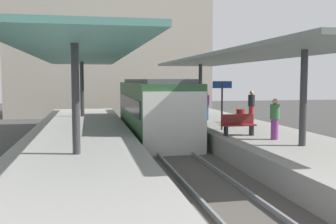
# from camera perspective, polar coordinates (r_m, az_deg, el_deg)

# --- Properties ---
(ground_plane) EXTENTS (80.00, 80.00, 0.00)m
(ground_plane) POSITION_cam_1_polar(r_m,az_deg,el_deg) (17.73, -0.20, -5.91)
(ground_plane) COLOR #383835
(platform_left) EXTENTS (4.40, 28.00, 1.00)m
(platform_left) POSITION_cam_1_polar(r_m,az_deg,el_deg) (17.31, -12.67, -4.61)
(platform_left) COLOR gray
(platform_left) RESTS_ON ground_plane
(platform_right) EXTENTS (4.40, 28.00, 1.00)m
(platform_right) POSITION_cam_1_polar(r_m,az_deg,el_deg) (18.75, 11.29, -3.87)
(platform_right) COLOR gray
(platform_right) RESTS_ON ground_plane
(track_ballast) EXTENTS (3.20, 28.00, 0.20)m
(track_ballast) POSITION_cam_1_polar(r_m,az_deg,el_deg) (17.71, -0.20, -5.59)
(track_ballast) COLOR #4C4742
(track_ballast) RESTS_ON ground_plane
(rail_near_side) EXTENTS (0.08, 28.00, 0.14)m
(rail_near_side) POSITION_cam_1_polar(r_m,az_deg,el_deg) (17.55, -2.51, -5.13)
(rail_near_side) COLOR slate
(rail_near_side) RESTS_ON track_ballast
(rail_far_side) EXTENTS (0.08, 28.00, 0.14)m
(rail_far_side) POSITION_cam_1_polar(r_m,az_deg,el_deg) (17.83, 2.08, -4.97)
(rail_far_side) COLOR slate
(rail_far_side) RESTS_ON track_ballast
(commuter_train) EXTENTS (2.78, 10.75, 3.10)m
(commuter_train) POSITION_cam_1_polar(r_m,az_deg,el_deg) (20.98, -2.11, 0.51)
(commuter_train) COLOR #2D5633
(commuter_train) RESTS_ON track_ballast
(canopy_left) EXTENTS (4.18, 21.00, 3.53)m
(canopy_left) POSITION_cam_1_polar(r_m,az_deg,el_deg) (18.52, -12.81, 8.10)
(canopy_left) COLOR #333335
(canopy_left) RESTS_ON platform_left
(canopy_right) EXTENTS (4.18, 21.00, 3.45)m
(canopy_right) POSITION_cam_1_polar(r_m,az_deg,el_deg) (19.87, 9.89, 7.70)
(canopy_right) COLOR #333335
(canopy_right) RESTS_ON platform_right
(platform_bench) EXTENTS (1.40, 0.41, 0.86)m
(platform_bench) POSITION_cam_1_polar(r_m,az_deg,el_deg) (16.25, 10.19, -1.74)
(platform_bench) COLOR black
(platform_bench) RESTS_ON platform_right
(platform_sign) EXTENTS (0.90, 0.08, 2.21)m
(platform_sign) POSITION_cam_1_polar(r_m,az_deg,el_deg) (17.93, 7.89, 2.61)
(platform_sign) COLOR #262628
(platform_sign) RESTS_ON platform_right
(litter_bin) EXTENTS (0.44, 0.44, 0.80)m
(litter_bin) POSITION_cam_1_polar(r_m,az_deg,el_deg) (19.97, 10.54, -0.73)
(litter_bin) COLOR maroon
(litter_bin) RESTS_ON platform_right
(passenger_near_bench) EXTENTS (0.36, 0.36, 1.62)m
(passenger_near_bench) POSITION_cam_1_polar(r_m,az_deg,el_deg) (22.07, 5.58, 0.98)
(passenger_near_bench) COLOR navy
(passenger_near_bench) RESTS_ON platform_right
(passenger_mid_platform) EXTENTS (0.36, 0.36, 1.69)m
(passenger_mid_platform) POSITION_cam_1_polar(r_m,az_deg,el_deg) (21.28, 12.06, 0.87)
(passenger_mid_platform) COLOR maroon
(passenger_mid_platform) RESTS_ON platform_right
(passenger_far_end) EXTENTS (0.36, 0.36, 1.56)m
(passenger_far_end) POSITION_cam_1_polar(r_m,az_deg,el_deg) (15.39, 15.29, -0.91)
(passenger_far_end) COLOR #7A337A
(passenger_far_end) RESTS_ON platform_right
(station_building_backdrop) EXTENTS (18.00, 6.00, 11.00)m
(station_building_backdrop) POSITION_cam_1_polar(r_m,az_deg,el_deg) (37.21, -8.43, 8.13)
(station_building_backdrop) COLOR #A89E8E
(station_building_backdrop) RESTS_ON ground_plane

